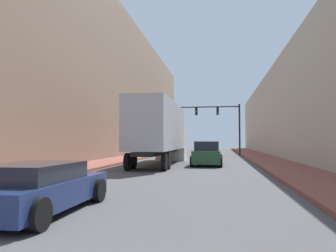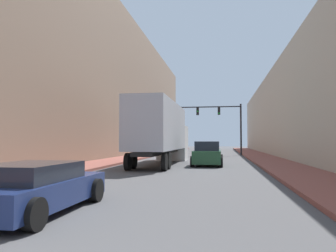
# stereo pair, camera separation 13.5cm
# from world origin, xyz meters

# --- Properties ---
(sidewalk_right) EXTENTS (2.98, 80.00, 0.15)m
(sidewalk_right) POSITION_xyz_m (6.21, 30.00, 0.07)
(sidewalk_right) COLOR brown
(sidewalk_right) RESTS_ON ground
(sidewalk_left) EXTENTS (2.98, 80.00, 0.15)m
(sidewalk_left) POSITION_xyz_m (-6.21, 30.00, 0.07)
(sidewalk_left) COLOR brown
(sidewalk_left) RESTS_ON ground
(building_right) EXTENTS (6.00, 80.00, 9.50)m
(building_right) POSITION_xyz_m (10.70, 30.00, 4.75)
(building_right) COLOR #BCB29E
(building_right) RESTS_ON ground
(building_left) EXTENTS (6.00, 80.00, 15.91)m
(building_left) POSITION_xyz_m (-10.70, 30.00, 7.96)
(building_left) COLOR #846B56
(building_left) RESTS_ON ground
(semi_truck) EXTENTS (2.42, 12.70, 4.23)m
(semi_truck) POSITION_xyz_m (-1.84, 21.63, 2.35)
(semi_truck) COLOR #B2B7C1
(semi_truck) RESTS_ON ground
(sedan_car) EXTENTS (2.13, 4.33, 1.17)m
(sedan_car) POSITION_xyz_m (-2.02, 5.75, 0.58)
(sedan_car) COLOR navy
(sedan_car) RESTS_ON ground
(suv_car) EXTENTS (2.06, 4.61, 1.65)m
(suv_car) POSITION_xyz_m (1.41, 21.31, 0.78)
(suv_car) COLOR #234C2D
(suv_car) RESTS_ON ground
(traffic_signal_gantry) EXTENTS (7.66, 0.35, 6.01)m
(traffic_signal_gantry) POSITION_xyz_m (2.65, 37.57, 4.24)
(traffic_signal_gantry) COLOR black
(traffic_signal_gantry) RESTS_ON ground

